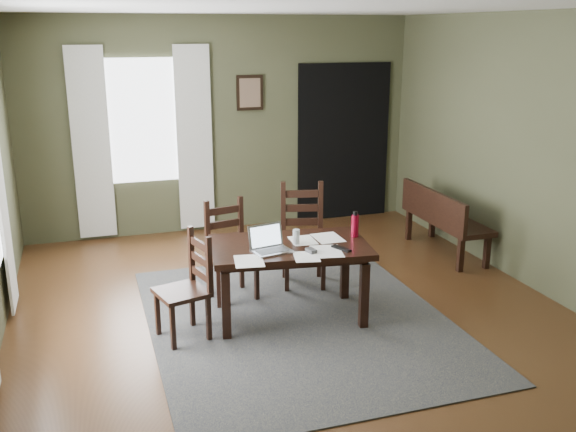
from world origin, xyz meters
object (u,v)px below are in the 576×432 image
object	(u,v)px
dining_table	(290,253)
chair_end	(187,288)
laptop	(269,244)
chair_back_right	(303,236)
water_bottle	(355,225)
bench	(442,216)
chair_back_left	(231,251)

from	to	relation	value
dining_table	chair_end	bearing A→B (deg)	-166.08
chair_end	laptop	xyz separation A→B (m)	(0.72, -0.00, 0.31)
chair_back_right	water_bottle	bearing A→B (deg)	-57.85
chair_end	bench	distance (m)	3.36
bench	water_bottle	world-z (taller)	water_bottle
dining_table	laptop	world-z (taller)	laptop
dining_table	chair_back_right	world-z (taller)	chair_back_right
chair_end	laptop	size ratio (longest dim) A/B	2.52
bench	chair_end	bearing A→B (deg)	111.08
water_bottle	chair_back_left	bearing A→B (deg)	148.84
chair_back_left	water_bottle	world-z (taller)	chair_back_left
laptop	water_bottle	distance (m)	0.86
chair_back_left	water_bottle	size ratio (longest dim) A/B	3.99
dining_table	bench	bearing A→B (deg)	34.44
dining_table	chair_back_left	xyz separation A→B (m)	(-0.39, 0.64, -0.15)
chair_back_right	laptop	xyz separation A→B (m)	(-0.61, -0.86, 0.25)
chair_back_right	water_bottle	size ratio (longest dim) A/B	4.32
laptop	chair_end	bearing A→B (deg)	168.47
bench	chair_back_right	bearing A→B (deg)	101.02
dining_table	chair_end	xyz separation A→B (m)	(-0.93, -0.10, -0.17)
bench	dining_table	bearing A→B (deg)	116.71
chair_back_right	bench	bearing A→B (deg)	24.76
bench	laptop	bearing A→B (deg)	116.60
chair_end	bench	size ratio (longest dim) A/B	0.67
chair_end	bench	xyz separation A→B (m)	(3.14, 1.21, 0.01)
chair_back_left	chair_end	bearing A→B (deg)	-137.74
dining_table	chair_back_right	xyz separation A→B (m)	(0.39, 0.75, -0.11)
chair_back_left	chair_back_right	xyz separation A→B (m)	(0.78, 0.11, 0.04)
chair_back_left	chair_back_right	world-z (taller)	chair_back_right
chair_back_left	bench	bearing A→B (deg)	-1.35
bench	water_bottle	xyz separation A→B (m)	(-1.57, -1.08, 0.35)
bench	laptop	distance (m)	2.72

